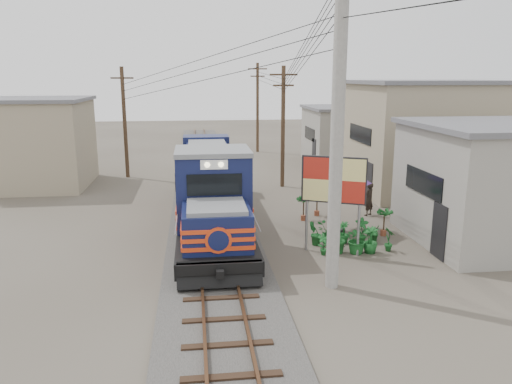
{
  "coord_description": "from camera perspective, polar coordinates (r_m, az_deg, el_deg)",
  "views": [
    {
      "loc": [
        -0.65,
        -14.64,
        6.44
      ],
      "look_at": [
        1.59,
        3.36,
        2.2
      ],
      "focal_mm": 35.0,
      "sensor_mm": 36.0,
      "label": 1
    }
  ],
  "objects": [
    {
      "name": "ground",
      "position": [
        16.01,
        -4.24,
        -10.6
      ],
      "size": [
        120.0,
        120.0,
        0.0
      ],
      "primitive_type": "plane",
      "color": "#473F35",
      "rests_on": "ground"
    },
    {
      "name": "ballast",
      "position": [
        25.46,
        -5.42,
        -1.37
      ],
      "size": [
        3.6,
        70.0,
        0.16
      ],
      "primitive_type": "cube",
      "color": "#595651",
      "rests_on": "ground"
    },
    {
      "name": "track",
      "position": [
        25.42,
        -5.43,
        -0.98
      ],
      "size": [
        1.15,
        70.0,
        0.12
      ],
      "color": "#51331E",
      "rests_on": "ground"
    },
    {
      "name": "locomotive",
      "position": [
        21.94,
        -5.23,
        0.45
      ],
      "size": [
        2.75,
        14.93,
        3.7
      ],
      "color": "black",
      "rests_on": "ground"
    },
    {
      "name": "utility_pole_main",
      "position": [
        14.81,
        9.29,
        7.41
      ],
      "size": [
        0.4,
        0.4,
        10.0
      ],
      "color": "#9E9B93",
      "rests_on": "ground"
    },
    {
      "name": "wooden_pole_mid",
      "position": [
        29.24,
        3.1,
        7.71
      ],
      "size": [
        1.6,
        0.24,
        7.0
      ],
      "color": "#4C3826",
      "rests_on": "ground"
    },
    {
      "name": "wooden_pole_far",
      "position": [
        43.07,
        0.18,
        9.81
      ],
      "size": [
        1.6,
        0.24,
        7.5
      ],
      "color": "#4C3826",
      "rests_on": "ground"
    },
    {
      "name": "wooden_pole_left",
      "position": [
        33.05,
        -14.79,
        7.93
      ],
      "size": [
        1.6,
        0.24,
        7.0
      ],
      "color": "#4C3826",
      "rests_on": "ground"
    },
    {
      "name": "power_lines",
      "position": [
        23.17,
        -6.07,
        15.86
      ],
      "size": [
        9.65,
        19.0,
        3.3
      ],
      "color": "black",
      "rests_on": "ground"
    },
    {
      "name": "shophouse_front",
      "position": [
        21.81,
        26.92,
        0.93
      ],
      "size": [
        7.35,
        6.3,
        4.7
      ],
      "color": "gray",
      "rests_on": "ground"
    },
    {
      "name": "shophouse_mid",
      "position": [
        29.9,
        19.14,
        6.04
      ],
      "size": [
        8.4,
        7.35,
        6.2
      ],
      "color": "gray",
      "rests_on": "ground"
    },
    {
      "name": "shophouse_back",
      "position": [
        38.7,
        10.52,
        6.51
      ],
      "size": [
        6.3,
        6.3,
        4.2
      ],
      "color": "gray",
      "rests_on": "ground"
    },
    {
      "name": "shophouse_left",
      "position": [
        32.27,
        -24.0,
        5.2
      ],
      "size": [
        6.3,
        6.3,
        5.2
      ],
      "color": "gray",
      "rests_on": "ground"
    },
    {
      "name": "billboard",
      "position": [
        18.21,
        8.87,
        1.08
      ],
      "size": [
        2.18,
        1.1,
        3.63
      ],
      "rotation": [
        0.0,
        0.0,
        -0.43
      ],
      "color": "#99999E",
      "rests_on": "ground"
    },
    {
      "name": "market_umbrella",
      "position": [
        20.96,
        9.74,
        1.96
      ],
      "size": [
        3.26,
        3.26,
        2.77
      ],
      "rotation": [
        0.0,
        0.0,
        0.37
      ],
      "color": "black",
      "rests_on": "ground"
    },
    {
      "name": "vendor",
      "position": [
        23.98,
        12.76,
        -0.8
      ],
      "size": [
        0.69,
        0.65,
        1.59
      ],
      "primitive_type": "imported",
      "rotation": [
        0.0,
        0.0,
        3.79
      ],
      "color": "black",
      "rests_on": "ground"
    },
    {
      "name": "plant_nursery",
      "position": [
        19.28,
        10.57,
        -5.05
      ],
      "size": [
        3.14,
        2.09,
        1.13
      ],
      "color": "#185621",
      "rests_on": "ground"
    }
  ]
}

